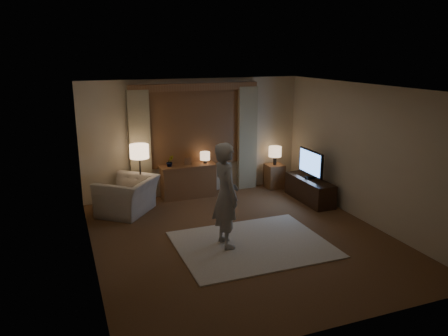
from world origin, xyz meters
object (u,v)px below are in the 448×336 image
side_table (274,176)px  armchair (128,196)px  tv_stand (309,190)px  person (226,195)px  sideboard (188,182)px

side_table → armchair: bearing=-172.2°
armchair → tv_stand: size_ratio=0.79×
armchair → side_table: 3.58m
person → armchair: bearing=29.9°
side_table → tv_stand: (0.27, -1.15, -0.03)m
sideboard → armchair: bearing=-159.4°
armchair → person: size_ratio=0.63×
tv_stand → person: 3.01m
side_table → tv_stand: size_ratio=0.40×
sideboard → tv_stand: 2.68m
tv_stand → side_table: bearing=103.1°
armchair → side_table: bearing=136.5°
side_table → tv_stand: side_table is taller
sideboard → armchair: armchair is taller
sideboard → tv_stand: bearing=-26.6°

